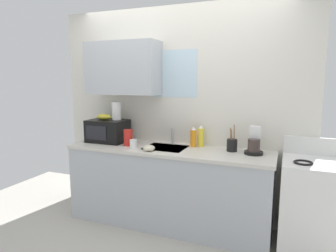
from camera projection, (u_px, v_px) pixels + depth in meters
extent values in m
cube|color=silver|center=(179.00, 114.00, 3.59)|extent=(3.08, 0.10, 2.50)
cube|color=#B2B7BC|center=(123.00, 68.00, 3.54)|extent=(0.90, 0.32, 0.62)
cube|color=silver|center=(175.00, 74.00, 3.49)|extent=(0.56, 0.02, 0.55)
cube|color=#B2B7BC|center=(168.00, 188.00, 3.39)|extent=(2.28, 0.60, 0.86)
cube|color=beige|center=(168.00, 150.00, 3.32)|extent=(2.31, 0.63, 0.03)
cube|color=#9EA0A5|center=(165.00, 153.00, 3.36)|extent=(0.46, 0.38, 0.14)
cylinder|color=#B2B5BA|center=(172.00, 136.00, 3.54)|extent=(0.03, 0.03, 0.18)
cube|color=white|center=(313.00, 207.00, 2.84)|extent=(0.60, 0.60, 0.90)
torus|color=black|center=(303.00, 163.00, 2.72)|extent=(0.17, 0.17, 0.02)
cube|color=white|center=(315.00, 146.00, 3.01)|extent=(0.60, 0.04, 0.18)
cube|color=black|center=(108.00, 131.00, 3.65)|extent=(0.46, 0.34, 0.27)
cube|color=black|center=(96.00, 133.00, 3.51)|extent=(0.28, 0.01, 0.17)
ellipsoid|color=gold|center=(104.00, 117.00, 3.64)|extent=(0.20, 0.11, 0.07)
cylinder|color=white|center=(117.00, 111.00, 3.62)|extent=(0.11, 0.11, 0.22)
cylinder|color=black|center=(254.00, 153.00, 3.05)|extent=(0.19, 0.19, 0.03)
cylinder|color=#3F332D|center=(254.00, 145.00, 3.03)|extent=(0.12, 0.12, 0.13)
cube|color=silver|center=(255.00, 139.00, 3.09)|extent=(0.11, 0.09, 0.26)
cylinder|color=orange|center=(193.00, 138.00, 3.38)|extent=(0.07, 0.07, 0.19)
cone|color=white|center=(193.00, 128.00, 3.36)|extent=(0.05, 0.05, 0.04)
cylinder|color=yellow|center=(201.00, 137.00, 3.38)|extent=(0.06, 0.06, 0.21)
cone|color=white|center=(201.00, 127.00, 3.36)|extent=(0.05, 0.05, 0.04)
cylinder|color=red|center=(128.00, 138.00, 3.44)|extent=(0.10, 0.10, 0.19)
cylinder|color=white|center=(133.00, 144.00, 3.32)|extent=(0.08, 0.08, 0.09)
cylinder|color=black|center=(232.00, 145.00, 3.17)|extent=(0.11, 0.11, 0.13)
cylinder|color=olive|center=(231.00, 138.00, 3.16)|extent=(0.03, 0.02, 0.21)
cylinder|color=olive|center=(234.00, 136.00, 3.15)|extent=(0.02, 0.03, 0.25)
cylinder|color=olive|center=(232.00, 139.00, 3.14)|extent=(0.02, 0.02, 0.20)
ellipsoid|color=beige|center=(149.00, 148.00, 3.18)|extent=(0.13, 0.13, 0.06)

